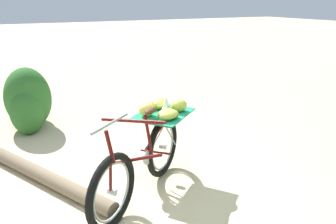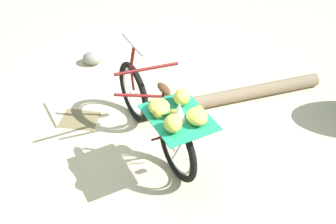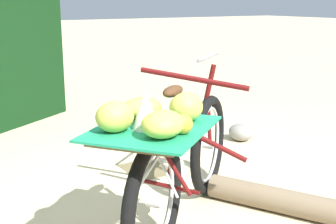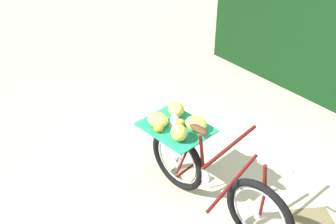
# 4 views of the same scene
# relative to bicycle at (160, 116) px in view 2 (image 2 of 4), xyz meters

# --- Properties ---
(ground_plane) EXTENTS (60.00, 60.00, 0.00)m
(ground_plane) POSITION_rel_bicycle_xyz_m (-0.35, 0.00, -0.51)
(ground_plane) COLOR beige
(bicycle) EXTENTS (1.32, 1.59, 1.03)m
(bicycle) POSITION_rel_bicycle_xyz_m (0.00, 0.00, 0.00)
(bicycle) COLOR black
(bicycle) RESTS_ON ground_plane
(fallen_log) EXTENTS (2.16, 1.23, 0.17)m
(fallen_log) POSITION_rel_bicycle_xyz_m (0.73, 1.05, -0.42)
(fallen_log) COLOR #7F6B51
(fallen_log) RESTS_ON ground_plane
(path_stone) EXTENTS (0.27, 0.23, 0.17)m
(path_stone) POSITION_rel_bicycle_xyz_m (-1.26, 1.60, -0.42)
(path_stone) COLOR gray
(path_stone) RESTS_ON ground_plane
(leaf_litter_patch) EXTENTS (0.44, 0.36, 0.01)m
(leaf_litter_patch) POSITION_rel_bicycle_xyz_m (-1.05, 0.37, -0.51)
(leaf_litter_patch) COLOR olive
(leaf_litter_patch) RESTS_ON ground_plane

